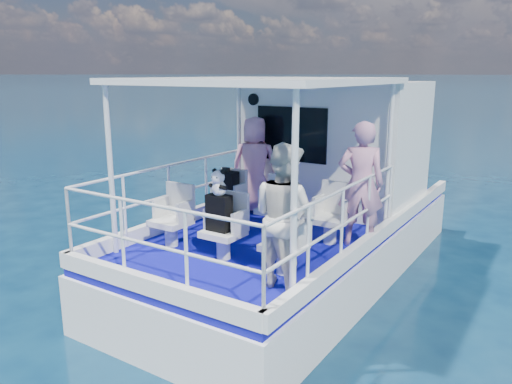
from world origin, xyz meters
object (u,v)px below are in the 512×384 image
Objects in this scene: backpack_center at (219,213)px; panda at (219,182)px; passenger_stbd_aft at (285,216)px; passenger_port_fwd at (255,165)px.

backpack_center is 0.40m from panda.
passenger_stbd_aft is 3.47× the size of backpack_center.
backpack_center is at bearing 89.99° from passenger_port_fwd.
panda is at bearing 3.44° from passenger_stbd_aft.
passenger_port_fwd reaches higher than passenger_stbd_aft.
backpack_center is at bearing 2.86° from passenger_stbd_aft.
panda is at bearing -42.40° from backpack_center.
passenger_port_fwd is 2.31m from panda.
passenger_port_fwd is at bearing -34.04° from passenger_stbd_aft.
passenger_port_fwd is 2.29m from backpack_center.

